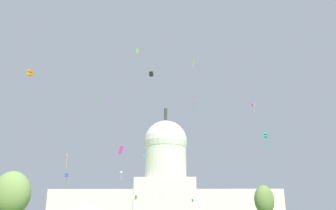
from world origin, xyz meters
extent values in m
cube|color=beige|center=(-32.10, 178.34, 9.01)|extent=(60.87, 21.59, 18.02)
cube|color=beige|center=(28.77, 178.34, 9.01)|extent=(60.87, 21.59, 18.02)
cube|color=beige|center=(-1.66, 178.34, 12.02)|extent=(32.27, 23.75, 24.04)
cylinder|color=beige|center=(-1.66, 178.34, 34.45)|extent=(23.03, 23.03, 20.81)
sphere|color=beige|center=(-1.66, 178.34, 44.86)|extent=(24.38, 24.38, 24.38)
cylinder|color=#2D3833|center=(-1.66, 178.34, 60.90)|extent=(1.80, 1.80, 7.71)
pyramid|color=white|center=(-14.58, 52.43, 4.91)|extent=(7.56, 7.52, 2.27)
ellipsoid|color=olive|center=(32.36, 98.44, 8.86)|extent=(8.81, 8.38, 9.36)
ellipsoid|color=olive|center=(-30.57, 54.21, 7.82)|extent=(8.98, 7.66, 9.46)
cube|color=purple|center=(-24.85, 128.98, 52.86)|extent=(0.53, 1.22, 1.53)
cylinder|color=purple|center=(-25.01, 128.98, 50.94)|extent=(0.35, 0.15, 2.38)
cube|color=green|center=(11.92, 157.87, 11.77)|extent=(1.07, 0.74, 1.47)
cube|color=yellow|center=(9.95, 91.12, 55.15)|extent=(0.59, 0.80, 1.27)
cylinder|color=yellow|center=(10.09, 91.12, 53.26)|extent=(0.40, 0.35, 2.49)
cube|color=orange|center=(-28.04, 50.08, 32.96)|extent=(1.49, 1.45, 0.68)
cube|color=orange|center=(-28.04, 50.08, 33.76)|extent=(1.49, 1.45, 0.68)
cube|color=teal|center=(30.48, 82.90, 26.36)|extent=(1.38, 1.41, 0.63)
cube|color=teal|center=(30.48, 82.90, 27.01)|extent=(1.38, 1.41, 0.63)
cylinder|color=teal|center=(30.57, 82.90, 24.39)|extent=(0.09, 0.08, 3.48)
cube|color=#8CD133|center=(-8.97, 87.90, 57.24)|extent=(0.82, 0.50, 1.51)
cube|color=black|center=(-1.38, 48.90, 32.15)|extent=(0.89, 0.93, 0.44)
cube|color=black|center=(-1.38, 48.90, 32.60)|extent=(0.89, 0.93, 0.44)
cube|color=white|center=(-17.88, 121.94, 20.74)|extent=(0.94, 0.94, 0.36)
cube|color=white|center=(-17.88, 121.94, 21.11)|extent=(0.94, 0.94, 0.36)
cylinder|color=white|center=(-17.88, 121.94, 19.20)|extent=(0.38, 0.09, 2.78)
cube|color=pink|center=(33.23, 107.65, 43.73)|extent=(1.46, 1.46, 0.66)
cube|color=pink|center=(33.23, 107.65, 44.31)|extent=(1.46, 1.46, 0.66)
cylinder|color=gold|center=(33.42, 107.65, 42.03)|extent=(0.33, 0.48, 2.94)
cube|color=#D1339E|center=(-6.26, 42.82, 14.84)|extent=(1.06, 0.85, 1.57)
cube|color=gold|center=(-25.01, 72.43, 18.87)|extent=(0.52, 0.71, 1.16)
cylinder|color=gold|center=(-25.09, 72.43, 16.98)|extent=(0.17, 0.07, 2.62)
cube|color=#33BCDB|center=(-11.51, 152.39, 32.31)|extent=(0.97, 1.05, 0.67)
cube|color=#33BCDB|center=(-11.51, 152.39, 32.80)|extent=(0.97, 1.05, 0.67)
pyramid|color=red|center=(-2.26, 108.21, 10.79)|extent=(1.15, 1.37, 0.28)
cube|color=blue|center=(-33.26, 100.36, 16.90)|extent=(1.20, 1.21, 0.49)
cube|color=blue|center=(-33.26, 100.36, 17.50)|extent=(1.20, 1.21, 0.49)
cylinder|color=blue|center=(-33.12, 100.36, 15.21)|extent=(0.29, 0.33, 2.95)
pyramid|color=purple|center=(7.99, 58.86, 30.23)|extent=(1.45, 1.09, 0.25)
cylinder|color=purple|center=(8.01, 58.52, 28.38)|extent=(0.13, 0.27, 2.24)
camera|label=1|loc=(3.60, -22.15, 2.57)|focal=38.52mm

